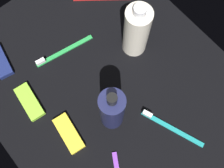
{
  "coord_description": "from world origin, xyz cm",
  "views": [
    {
      "loc": [
        -16.79,
        14.18,
        70.97
      ],
      "look_at": [
        0.0,
        0.0,
        3.0
      ],
      "focal_mm": 42.78,
      "sensor_mm": 36.0,
      "label": 1
    }
  ],
  "objects_px": {
    "lotion_bottle": "(112,110)",
    "snack_bar_yellow": "(69,133)",
    "bodywash_bottle": "(136,31)",
    "toothbrush_teal": "(168,126)",
    "snack_bar_lime": "(30,102)",
    "snack_bar_navy": "(0,61)",
    "toothbrush_green": "(61,52)"
  },
  "relations": [
    {
      "from": "snack_bar_yellow",
      "to": "snack_bar_navy",
      "type": "relative_size",
      "value": 1.0
    },
    {
      "from": "toothbrush_green",
      "to": "lotion_bottle",
      "type": "bearing_deg",
      "value": 177.46
    },
    {
      "from": "bodywash_bottle",
      "to": "toothbrush_teal",
      "type": "distance_m",
      "value": 0.27
    },
    {
      "from": "lotion_bottle",
      "to": "bodywash_bottle",
      "type": "relative_size",
      "value": 1.1
    },
    {
      "from": "snack_bar_yellow",
      "to": "snack_bar_navy",
      "type": "xyz_separation_m",
      "value": [
        0.29,
        0.03,
        0.0
      ]
    },
    {
      "from": "toothbrush_teal",
      "to": "snack_bar_lime",
      "type": "bearing_deg",
      "value": 39.75
    },
    {
      "from": "toothbrush_green",
      "to": "toothbrush_teal",
      "type": "distance_m",
      "value": 0.37
    },
    {
      "from": "lotion_bottle",
      "to": "snack_bar_navy",
      "type": "distance_m",
      "value": 0.37
    },
    {
      "from": "toothbrush_green",
      "to": "snack_bar_navy",
      "type": "xyz_separation_m",
      "value": [
        0.09,
        0.15,
        0.0
      ]
    },
    {
      "from": "lotion_bottle",
      "to": "snack_bar_navy",
      "type": "xyz_separation_m",
      "value": [
        0.33,
        0.14,
        -0.09
      ]
    },
    {
      "from": "bodywash_bottle",
      "to": "snack_bar_navy",
      "type": "xyz_separation_m",
      "value": [
        0.21,
        0.33,
        -0.08
      ]
    },
    {
      "from": "bodywash_bottle",
      "to": "toothbrush_teal",
      "type": "xyz_separation_m",
      "value": [
        -0.24,
        0.09,
        -0.08
      ]
    },
    {
      "from": "snack_bar_lime",
      "to": "toothbrush_green",
      "type": "bearing_deg",
      "value": -61.26
    },
    {
      "from": "bodywash_bottle",
      "to": "toothbrush_green",
      "type": "distance_m",
      "value": 0.23
    },
    {
      "from": "lotion_bottle",
      "to": "snack_bar_lime",
      "type": "height_order",
      "value": "lotion_bottle"
    },
    {
      "from": "bodywash_bottle",
      "to": "toothbrush_teal",
      "type": "height_order",
      "value": "bodywash_bottle"
    },
    {
      "from": "toothbrush_green",
      "to": "bodywash_bottle",
      "type": "bearing_deg",
      "value": -123.95
    },
    {
      "from": "snack_bar_lime",
      "to": "snack_bar_navy",
      "type": "relative_size",
      "value": 1.0
    },
    {
      "from": "lotion_bottle",
      "to": "toothbrush_teal",
      "type": "height_order",
      "value": "lotion_bottle"
    },
    {
      "from": "toothbrush_teal",
      "to": "snack_bar_yellow",
      "type": "xyz_separation_m",
      "value": [
        0.15,
        0.21,
        0.0
      ]
    },
    {
      "from": "bodywash_bottle",
      "to": "snack_bar_lime",
      "type": "xyz_separation_m",
      "value": [
        0.06,
        0.33,
        -0.08
      ]
    },
    {
      "from": "snack_bar_lime",
      "to": "snack_bar_yellow",
      "type": "bearing_deg",
      "value": -161.34
    },
    {
      "from": "bodywash_bottle",
      "to": "toothbrush_green",
      "type": "relative_size",
      "value": 1.07
    },
    {
      "from": "lotion_bottle",
      "to": "toothbrush_green",
      "type": "xyz_separation_m",
      "value": [
        0.24,
        -0.01,
        -0.09
      ]
    },
    {
      "from": "toothbrush_teal",
      "to": "snack_bar_lime",
      "type": "distance_m",
      "value": 0.38
    },
    {
      "from": "toothbrush_green",
      "to": "snack_bar_navy",
      "type": "relative_size",
      "value": 1.73
    },
    {
      "from": "lotion_bottle",
      "to": "snack_bar_yellow",
      "type": "bearing_deg",
      "value": 70.35
    },
    {
      "from": "lotion_bottle",
      "to": "snack_bar_lime",
      "type": "distance_m",
      "value": 0.24
    },
    {
      "from": "toothbrush_teal",
      "to": "snack_bar_yellow",
      "type": "distance_m",
      "value": 0.26
    },
    {
      "from": "lotion_bottle",
      "to": "toothbrush_green",
      "type": "height_order",
      "value": "lotion_bottle"
    },
    {
      "from": "lotion_bottle",
      "to": "snack_bar_navy",
      "type": "relative_size",
      "value": 2.03
    },
    {
      "from": "toothbrush_green",
      "to": "snack_bar_lime",
      "type": "bearing_deg",
      "value": 112.39
    }
  ]
}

